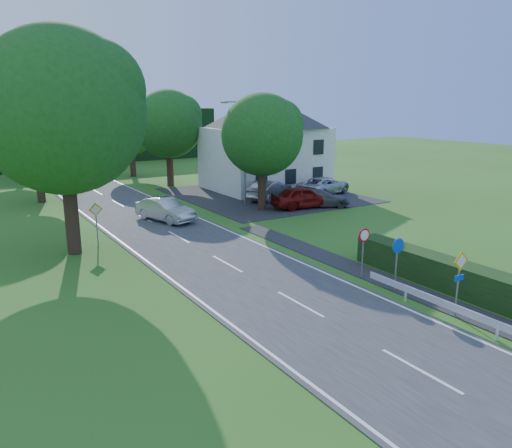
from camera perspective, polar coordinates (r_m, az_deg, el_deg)
road at (r=26.67m, az=-5.39°, el=-3.44°), size 7.00×80.00×0.04m
parking_pad at (r=43.47m, az=1.01°, el=3.34°), size 14.00×16.00×0.04m
line_edge_left at (r=25.44m, az=-11.95°, el=-4.48°), size 0.12×80.00×0.01m
line_edge_right at (r=28.20m, az=0.52°, el=-2.37°), size 0.12×80.00×0.01m
line_centre at (r=26.66m, az=-5.39°, el=-3.39°), size 0.12×80.00×0.01m
tree_main at (r=27.42m, az=-20.98°, el=8.56°), size 9.40×9.40×11.64m
tree_left_far at (r=43.43m, az=-23.80°, el=7.87°), size 7.00×7.00×8.58m
tree_right_far at (r=48.54m, az=-9.93°, el=9.62°), size 7.40×7.40×9.09m
tree_left_back at (r=55.37m, az=-25.19°, el=8.49°), size 6.60×6.60×8.07m
tree_right_back at (r=55.74m, az=-14.04°, el=9.14°), size 6.20×6.20×7.56m
tree_right_mid at (r=36.83m, az=0.71°, el=8.17°), size 7.00×7.00×8.58m
treeline_right at (r=71.62m, az=-16.59°, el=9.70°), size 30.00×5.00×7.00m
house_white at (r=46.49m, az=1.08°, el=9.48°), size 10.60×8.40×8.60m
streetlight at (r=38.28m, az=-1.48°, el=8.64°), size 2.03×0.18×8.00m
sign_priority_right at (r=19.96m, az=22.25°, el=-5.05°), size 0.78×0.09×2.59m
sign_roundabout at (r=21.77m, az=15.85°, el=-3.35°), size 0.64×0.08×2.37m
sign_speed_limit at (r=23.06m, az=12.22°, el=-1.93°), size 0.64×0.11×2.37m
sign_priority_left at (r=29.28m, az=-17.82°, el=0.95°), size 0.78×0.09×2.44m
moving_car at (r=34.26m, az=-10.32°, el=1.62°), size 2.94×4.93×1.53m
motorcycle at (r=39.18m, az=-11.89°, el=2.62°), size 1.28×1.89×0.94m
parked_car_red at (r=38.04m, az=5.36°, el=3.09°), size 5.15×2.73×1.67m
parked_car_silver_a at (r=41.24m, az=1.58°, el=3.93°), size 5.09×3.72×1.60m
parked_car_grey at (r=38.67m, az=7.32°, el=2.96°), size 4.92×3.73×1.33m
parked_car_silver_b at (r=43.95m, az=7.78°, el=4.39°), size 6.10×4.12×1.55m
parasol at (r=39.06m, az=0.74°, el=3.70°), size 2.71×2.74×2.03m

